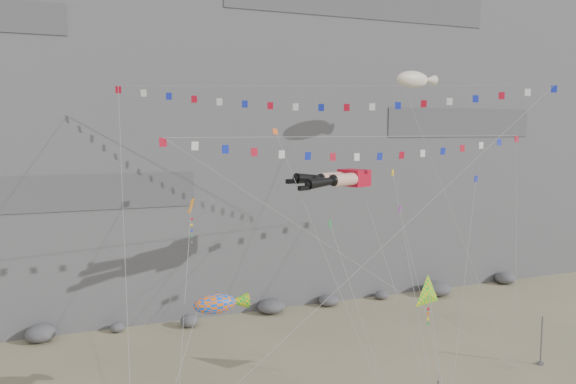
# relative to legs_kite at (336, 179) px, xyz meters

# --- Properties ---
(cliff) EXTENTS (80.00, 28.00, 50.00)m
(cliff) POSITION_rel_legs_kite_xyz_m (-1.72, 25.11, 11.55)
(cliff) COLOR slate
(cliff) RESTS_ON ground
(talus_boulders) EXTENTS (60.00, 3.00, 1.20)m
(talus_boulders) POSITION_rel_legs_kite_xyz_m (-1.72, 10.11, -12.85)
(talus_boulders) COLOR #5A5B5F
(talus_boulders) RESTS_ON ground
(anchor_pole_right) EXTENTS (0.12, 0.12, 3.65)m
(anchor_pole_right) POSITION_rel_legs_kite_xyz_m (12.77, -8.26, -11.62)
(anchor_pole_right) COLOR slate
(anchor_pole_right) RESTS_ON ground
(legs_kite) EXTENTS (7.48, 15.91, 19.86)m
(legs_kite) POSITION_rel_legs_kite_xyz_m (0.00, 0.00, 0.00)
(legs_kite) COLOR red
(legs_kite) RESTS_ON ground
(flag_banner_upper) EXTENTS (32.71, 19.65, 29.70)m
(flag_banner_upper) POSITION_rel_legs_kite_xyz_m (0.35, 1.28, 7.14)
(flag_banner_upper) COLOR red
(flag_banner_upper) RESTS_ON ground
(flag_banner_lower) EXTENTS (30.14, 7.18, 19.88)m
(flag_banner_lower) POSITION_rel_legs_kite_xyz_m (1.46, -2.32, 3.25)
(flag_banner_lower) COLOR red
(flag_banner_lower) RESTS_ON ground
(harlequin_kite) EXTENTS (3.41, 7.26, 14.14)m
(harlequin_kite) POSITION_rel_legs_kite_xyz_m (-12.01, -3.92, -1.01)
(harlequin_kite) COLOR red
(harlequin_kite) RESTS_ON ground
(fish_windsock) EXTENTS (6.35, 4.39, 9.12)m
(fish_windsock) POSITION_rel_legs_kite_xyz_m (-11.43, -7.31, -6.36)
(fish_windsock) COLOR orange
(fish_windsock) RESTS_ON ground
(delta_kite) EXTENTS (4.35, 7.13, 9.69)m
(delta_kite) POSITION_rel_legs_kite_xyz_m (2.30, -8.93, -6.84)
(delta_kite) COLOR yellow
(delta_kite) RESTS_ON ground
(blimp_windsock) EXTENTS (4.67, 14.13, 25.18)m
(blimp_windsock) POSITION_rel_legs_kite_xyz_m (9.78, 4.69, 8.20)
(blimp_windsock) COLOR #FCEFCF
(blimp_windsock) RESTS_ON ground
(small_kite_a) EXTENTS (2.36, 15.70, 22.84)m
(small_kite_a) POSITION_rel_legs_kite_xyz_m (-4.15, 1.70, 3.15)
(small_kite_a) COLOR #FF5815
(small_kite_a) RESTS_ON ground
(small_kite_b) EXTENTS (3.95, 11.89, 16.24)m
(small_kite_b) POSITION_rel_legs_kite_xyz_m (4.18, -2.53, -2.47)
(small_kite_b) COLOR purple
(small_kite_b) RESTS_ON ground
(small_kite_c) EXTENTS (1.15, 9.61, 14.15)m
(small_kite_c) POSITION_rel_legs_kite_xyz_m (-3.11, -5.56, -2.62)
(small_kite_c) COLOR green
(small_kite_c) RESTS_ON ground
(small_kite_d) EXTENTS (6.27, 15.09, 20.72)m
(small_kite_d) POSITION_rel_legs_kite_xyz_m (5.20, 0.20, 0.00)
(small_kite_d) COLOR yellow
(small_kite_d) RESTS_ON ground
(small_kite_e) EXTENTS (7.43, 7.12, 16.55)m
(small_kite_e) POSITION_rel_legs_kite_xyz_m (8.57, -5.50, -0.12)
(small_kite_e) COLOR #1526BC
(small_kite_e) RESTS_ON ground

